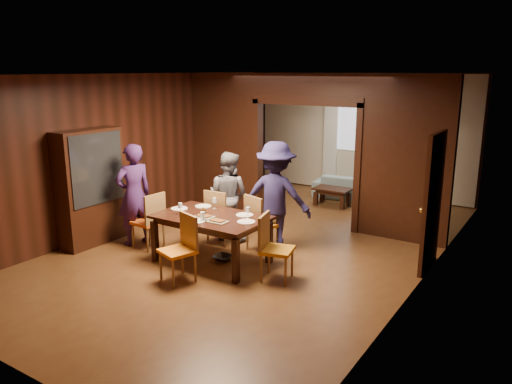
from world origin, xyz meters
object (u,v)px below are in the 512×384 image
Objects in this scene: person_navy at (276,196)px; sofa at (356,187)px; chair_far_r at (262,223)px; chair_near at (177,249)px; person_grey at (228,196)px; chair_far_l at (222,216)px; dining_table at (212,239)px; hutch at (91,187)px; coffee_table at (332,197)px; person_purple at (134,195)px; chair_right at (277,248)px; chair_left at (148,220)px.

sofa is (-0.10, 3.87, -0.63)m from person_navy.
chair_far_r is 1.76m from chair_near.
sofa is (0.86, 3.90, -0.51)m from person_grey.
person_navy is 1.06m from chair_far_l.
chair_near is at bearing 61.64° from person_navy.
dining_table is 0.86× the size of hutch.
person_grey is 0.97m from person_navy.
sofa is 5.81m from chair_near.
chair_far_l is at bearing 32.77° from hutch.
coffee_table is (-0.34, 3.05, -0.72)m from person_navy.
coffee_table is at bearing 175.59° from person_purple.
chair_right is at bearing -76.29° from coffee_table.
coffee_table is 0.82× the size of chair_left.
dining_table is at bearing 49.44° from person_navy.
chair_left is 1.00× the size of chair_far_r.
hutch reaches higher than person_navy.
chair_near is at bearing -10.74° from hutch.
person_navy reaches higher than chair_far_r.
hutch is at bearing -172.43° from chair_near.
coffee_table is 4.99m from chair_near.
chair_far_r is at bearing 28.20° from chair_right.
chair_right is (2.53, 0.03, 0.00)m from chair_left.
hutch is (-1.86, -1.45, 0.21)m from person_grey.
person_grey is (1.22, 1.08, -0.09)m from person_purple.
chair_near is (0.47, -1.89, -0.31)m from person_grey.
chair_left is (-1.75, -5.01, 0.20)m from sofa.
chair_left is at bearing 64.35° from sofa.
chair_left is at bearing 19.52° from hutch.
chair_far_r is 3.02m from hutch.
person_grey is at bearing 6.06° from chair_far_r.
chair_near is at bearing 102.12° from chair_far_l.
chair_right and chair_far_r have the same top height.
person_grey is at bearing 37.87° from hutch.
sofa is 0.97× the size of hutch.
chair_right and chair_far_l have the same top height.
chair_left reaches higher than coffee_table.
chair_far_l is (0.02, -0.23, -0.31)m from person_grey.
person_navy is 1.89× the size of chair_far_r.
chair_far_r is (0.20, -3.25, 0.28)m from coffee_table.
sofa is at bearing -104.19° from chair_far_l.
chair_near reaches higher than coffee_table.
coffee_table is 0.82× the size of chair_right.
person_purple is 1.72m from dining_table.
person_grey is 0.92× the size of dining_table.
person_navy reaches higher than chair_near.
chair_far_r is at bearing 133.58° from person_purple.
person_grey is 0.82× the size of sofa.
chair_right is (0.68, -1.11, -0.43)m from person_navy.
hutch reaches higher than chair_right.
sofa is at bearing -102.57° from person_navy.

